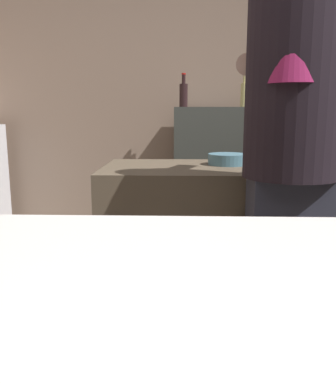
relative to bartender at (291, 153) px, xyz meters
The scene contains 9 objects.
wall_back 1.94m from the bartender, 91.81° to the left, with size 5.20×0.10×2.70m, color gray.
prep_counter 0.78m from the bartender, 57.47° to the left, with size 2.10×0.60×0.92m, color brown.
back_shelf 1.69m from the bartender, 91.64° to the left, with size 0.80×0.36×1.21m, color #3A3D38.
bartender is the anchor object (origin of this frame).
mixing_bowl 0.55m from the bartender, 107.60° to the left, with size 0.19×0.19×0.05m, color #467183.
chefs_knife 0.50m from the bartender, 55.13° to the left, with size 0.24×0.03×0.01m, color silver.
bottle_soy 1.60m from the bartender, 84.52° to the left, with size 0.06×0.06×0.23m.
bottle_vinegar 1.72m from the bartender, 102.92° to the left, with size 0.06×0.06×0.25m.
bottle_olive_oil 1.74m from the bartender, 87.43° to the left, with size 0.05×0.05×0.25m.
Camera 1 is at (-0.33, -1.20, 1.17)m, focal length 38.51 mm.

